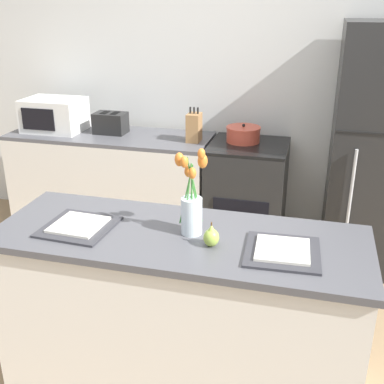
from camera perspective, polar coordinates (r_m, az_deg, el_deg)
ground_plane at (r=2.82m, az=-1.38°, el=-21.25°), size 10.00×10.00×0.00m
back_wall at (r=4.05m, az=6.47°, el=13.66°), size 5.20×0.08×2.70m
kitchen_island at (r=2.53m, az=-1.48°, el=-13.93°), size 1.80×0.66×0.88m
back_counter at (r=4.20m, az=-9.36°, el=0.96°), size 1.68×0.60×0.88m
stove_range at (r=3.90m, az=6.47°, el=-0.60°), size 0.60×0.61×0.88m
refrigerator at (r=3.74m, az=21.34°, el=4.46°), size 0.68×0.67×1.79m
flower_vase at (r=2.25m, az=-0.04°, el=-1.41°), size 0.14×0.12×0.42m
pear_figurine at (r=2.18m, az=2.30°, el=-5.30°), size 0.07×0.07×0.12m
plate_setting_left at (r=2.42m, az=-13.28°, el=-3.94°), size 0.34×0.34×0.02m
plate_setting_right at (r=2.17m, az=10.67°, el=-6.89°), size 0.34×0.34×0.02m
toaster at (r=4.08m, az=-9.63°, el=8.07°), size 0.28×0.18×0.17m
cooking_pot at (r=3.80m, az=6.09°, el=6.82°), size 0.27×0.27×0.14m
microwave at (r=4.25m, az=-16.02°, el=8.79°), size 0.48×0.37×0.27m
knife_block at (r=3.78m, az=0.25°, el=7.66°), size 0.10×0.14×0.27m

